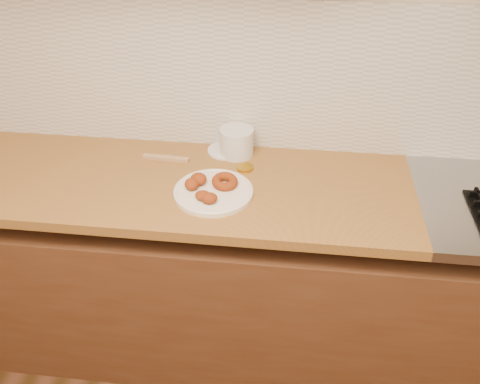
% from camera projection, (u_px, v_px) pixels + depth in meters
% --- Properties ---
extents(wall_back, '(4.00, 0.02, 2.70)m').
position_uv_depth(wall_back, '(290.00, 40.00, 1.88)').
color(wall_back, '#C0AC91').
rests_on(wall_back, ground).
extents(base_cabinet, '(3.60, 0.60, 0.77)m').
position_uv_depth(base_cabinet, '(274.00, 285.00, 2.18)').
color(base_cabinet, '#54321E').
rests_on(base_cabinet, floor).
extents(butcher_block, '(2.30, 0.62, 0.04)m').
position_uv_depth(butcher_block, '(112.00, 180.00, 1.96)').
color(butcher_block, olive).
rests_on(butcher_block, base_cabinet).
extents(backsplash, '(3.60, 0.02, 0.60)m').
position_uv_depth(backsplash, '(287.00, 79.00, 1.96)').
color(backsplash, beige).
rests_on(backsplash, wall_back).
extents(donut_plate, '(0.29, 0.29, 0.02)m').
position_uv_depth(donut_plate, '(213.00, 192.00, 1.85)').
color(donut_plate, silver).
rests_on(donut_plate, butcher_block).
extents(ring_donut, '(0.14, 0.14, 0.04)m').
position_uv_depth(ring_donut, '(225.00, 181.00, 1.86)').
color(ring_donut, '#7B2D07').
rests_on(ring_donut, donut_plate).
extents(fried_dough_chunks, '(0.15, 0.19, 0.04)m').
position_uv_depth(fried_dough_chunks, '(200.00, 188.00, 1.82)').
color(fried_dough_chunks, '#7B2D07').
rests_on(fried_dough_chunks, donut_plate).
extents(plastic_tub, '(0.17, 0.17, 0.11)m').
position_uv_depth(plastic_tub, '(237.00, 142.00, 2.05)').
color(plastic_tub, silver).
rests_on(plastic_tub, butcher_block).
extents(tub_lid, '(0.16, 0.16, 0.01)m').
position_uv_depth(tub_lid, '(226.00, 150.00, 2.10)').
color(tub_lid, silver).
rests_on(tub_lid, butcher_block).
extents(brass_jar_lid, '(0.08, 0.08, 0.01)m').
position_uv_depth(brass_jar_lid, '(245.00, 168.00, 1.99)').
color(brass_jar_lid, '#B68C19').
rests_on(brass_jar_lid, butcher_block).
extents(wooden_utensil, '(0.19, 0.04, 0.01)m').
position_uv_depth(wooden_utensil, '(166.00, 158.00, 2.04)').
color(wooden_utensil, '#A97E57').
rests_on(wooden_utensil, butcher_block).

